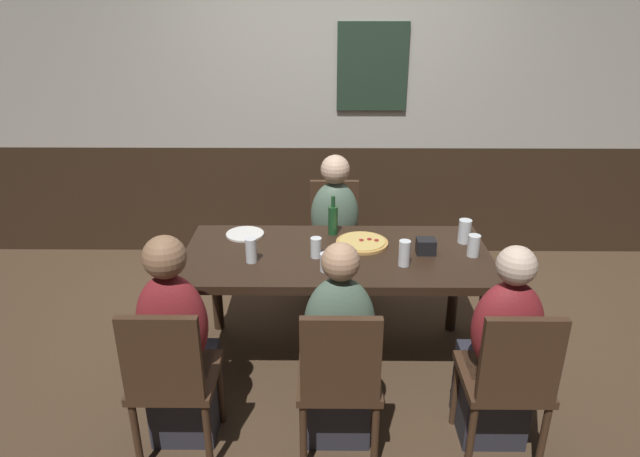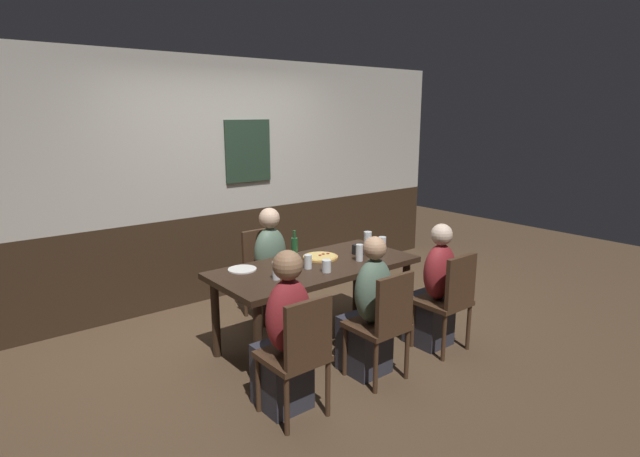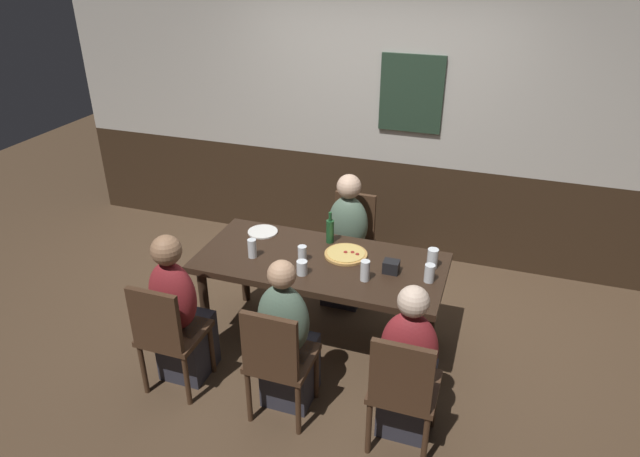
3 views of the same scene
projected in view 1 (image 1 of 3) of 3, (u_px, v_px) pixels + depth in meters
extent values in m
plane|color=#4C3826|center=(335.00, 357.00, 3.59)|extent=(12.00, 12.00, 0.00)
cube|color=#332316|center=(333.00, 199.00, 4.92)|extent=(6.40, 0.10, 0.95)
cube|color=#B7B2A8|center=(334.00, 44.00, 4.41)|extent=(6.40, 0.10, 1.65)
cube|color=#233828|center=(372.00, 67.00, 4.41)|extent=(0.56, 0.03, 0.68)
cube|color=black|center=(337.00, 257.00, 3.31)|extent=(1.81, 0.83, 0.05)
cylinder|color=black|center=(195.00, 341.00, 3.15)|extent=(0.07, 0.07, 0.69)
cylinder|color=black|center=(480.00, 343.00, 3.14)|extent=(0.07, 0.07, 0.69)
cylinder|color=black|center=(216.00, 284.00, 3.77)|extent=(0.07, 0.07, 0.69)
cylinder|color=black|center=(454.00, 285.00, 3.75)|extent=(0.07, 0.07, 0.69)
cube|color=#422B1C|center=(339.00, 377.00, 2.72)|extent=(0.40, 0.40, 0.04)
cube|color=#422B1C|center=(341.00, 360.00, 2.46)|extent=(0.36, 0.04, 0.43)
cylinder|color=#422B1C|center=(306.00, 391.00, 2.97)|extent=(0.04, 0.04, 0.41)
cylinder|color=#422B1C|center=(370.00, 392.00, 2.96)|extent=(0.04, 0.04, 0.41)
cylinder|color=#422B1C|center=(303.00, 438.00, 2.65)|extent=(0.04, 0.04, 0.41)
cylinder|color=#422B1C|center=(375.00, 439.00, 2.65)|extent=(0.04, 0.04, 0.41)
cube|color=#422B1C|center=(176.00, 376.00, 2.73)|extent=(0.40, 0.40, 0.04)
cube|color=#422B1C|center=(161.00, 359.00, 2.47)|extent=(0.36, 0.04, 0.43)
cylinder|color=#422B1C|center=(157.00, 390.00, 2.97)|extent=(0.04, 0.04, 0.41)
cylinder|color=#422B1C|center=(220.00, 391.00, 2.97)|extent=(0.04, 0.04, 0.41)
cylinder|color=#422B1C|center=(137.00, 437.00, 2.66)|extent=(0.04, 0.04, 0.41)
cylinder|color=#422B1C|center=(208.00, 438.00, 2.66)|extent=(0.04, 0.04, 0.41)
cube|color=#422B1C|center=(502.00, 378.00, 2.72)|extent=(0.40, 0.40, 0.04)
cube|color=#422B1C|center=(521.00, 361.00, 2.46)|extent=(0.36, 0.04, 0.43)
cylinder|color=#422B1C|center=(455.00, 392.00, 2.96)|extent=(0.04, 0.04, 0.41)
cylinder|color=#422B1C|center=(520.00, 392.00, 2.96)|extent=(0.04, 0.04, 0.41)
cylinder|color=#422B1C|center=(471.00, 439.00, 2.65)|extent=(0.04, 0.04, 0.41)
cylinder|color=#422B1C|center=(543.00, 440.00, 2.65)|extent=(0.04, 0.04, 0.41)
cube|color=#422B1C|center=(334.00, 247.00, 4.11)|extent=(0.40, 0.40, 0.04)
cube|color=#422B1C|center=(334.00, 208.00, 4.19)|extent=(0.36, 0.04, 0.43)
cylinder|color=#422B1C|center=(358.00, 285.00, 4.04)|extent=(0.04, 0.04, 0.41)
cylinder|color=#422B1C|center=(311.00, 285.00, 4.05)|extent=(0.04, 0.04, 0.41)
cylinder|color=#422B1C|center=(355.00, 264.00, 4.36)|extent=(0.04, 0.04, 0.41)
cylinder|color=#422B1C|center=(312.00, 263.00, 4.36)|extent=(0.04, 0.04, 0.41)
cube|color=#2D2D38|center=(338.00, 393.00, 2.92)|extent=(0.32, 0.34, 0.45)
ellipsoid|color=#56705B|center=(340.00, 325.00, 2.65)|extent=(0.34, 0.22, 0.51)
sphere|color=tan|center=(341.00, 262.00, 2.52)|extent=(0.18, 0.18, 0.18)
cube|color=#2D2D38|center=(186.00, 393.00, 2.93)|extent=(0.32, 0.34, 0.45)
ellipsoid|color=maroon|center=(172.00, 323.00, 2.65)|extent=(0.34, 0.22, 0.52)
sphere|color=#936B4C|center=(164.00, 257.00, 2.52)|extent=(0.20, 0.20, 0.20)
cube|color=#2D2D38|center=(490.00, 394.00, 2.92)|extent=(0.32, 0.34, 0.45)
ellipsoid|color=maroon|center=(507.00, 327.00, 2.65)|extent=(0.34, 0.22, 0.49)
sphere|color=beige|center=(517.00, 266.00, 2.52)|extent=(0.18, 0.18, 0.18)
cube|color=#2D2D38|center=(334.00, 280.00, 4.07)|extent=(0.32, 0.34, 0.45)
ellipsoid|color=#56705B|center=(335.00, 215.00, 3.97)|extent=(0.34, 0.22, 0.49)
sphere|color=#DBB293|center=(335.00, 169.00, 3.84)|extent=(0.20, 0.20, 0.20)
cylinder|color=tan|center=(362.00, 243.00, 3.41)|extent=(0.32, 0.32, 0.02)
cylinder|color=#DBB760|center=(362.00, 241.00, 3.40)|extent=(0.28, 0.28, 0.01)
cylinder|color=maroon|center=(361.00, 240.00, 3.40)|extent=(0.03, 0.03, 0.00)
cylinder|color=maroon|center=(376.00, 240.00, 3.40)|extent=(0.03, 0.03, 0.00)
cylinder|color=maroon|center=(369.00, 239.00, 3.41)|extent=(0.03, 0.03, 0.00)
cylinder|color=silver|center=(474.00, 246.00, 3.24)|extent=(0.07, 0.07, 0.13)
cylinder|color=gold|center=(473.00, 249.00, 3.25)|extent=(0.06, 0.06, 0.08)
cylinder|color=silver|center=(251.00, 250.00, 3.16)|extent=(0.06, 0.06, 0.14)
cylinder|color=#331E14|center=(251.00, 255.00, 3.17)|extent=(0.06, 0.06, 0.09)
cylinder|color=silver|center=(465.00, 231.00, 3.41)|extent=(0.08, 0.08, 0.15)
cylinder|color=silver|center=(464.00, 236.00, 3.42)|extent=(0.07, 0.07, 0.09)
cylinder|color=silver|center=(327.00, 262.00, 3.07)|extent=(0.08, 0.08, 0.10)
cylinder|color=gold|center=(327.00, 265.00, 3.08)|extent=(0.07, 0.07, 0.06)
cylinder|color=silver|center=(316.00, 248.00, 3.22)|extent=(0.06, 0.06, 0.12)
cylinder|color=#B26623|center=(316.00, 253.00, 3.24)|extent=(0.06, 0.06, 0.05)
cylinder|color=silver|center=(404.00, 253.00, 3.12)|extent=(0.07, 0.07, 0.15)
cylinder|color=gold|center=(404.00, 259.00, 3.14)|extent=(0.06, 0.06, 0.07)
cylinder|color=#194723|center=(333.00, 220.00, 3.52)|extent=(0.06, 0.06, 0.18)
cylinder|color=#194723|center=(333.00, 201.00, 3.47)|extent=(0.03, 0.03, 0.07)
cylinder|color=white|center=(245.00, 234.00, 3.54)|extent=(0.24, 0.24, 0.01)
cube|color=black|center=(426.00, 246.00, 3.28)|extent=(0.11, 0.09, 0.09)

